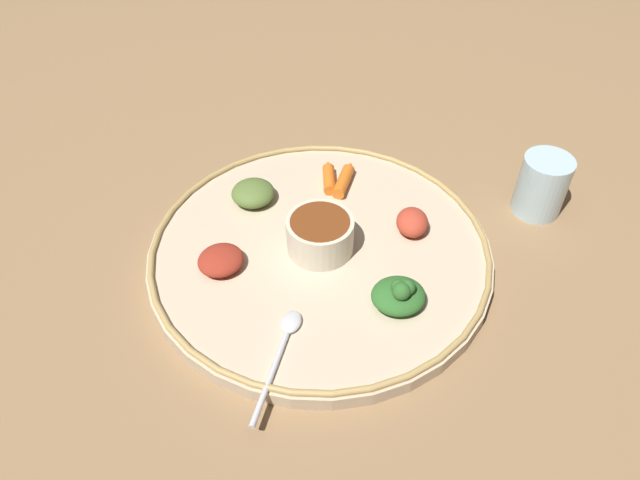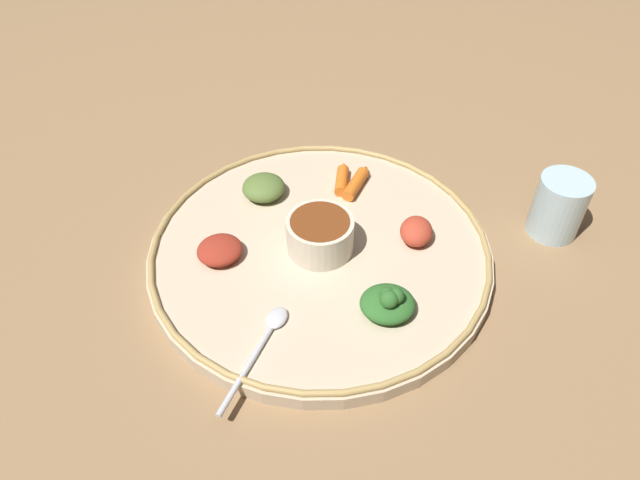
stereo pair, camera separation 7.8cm
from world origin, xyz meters
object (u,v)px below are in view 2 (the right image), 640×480
spoon (263,340)px  carrot_outer (342,178)px  center_bowl (320,234)px  greens_pile (388,303)px  drinking_glass (557,210)px  carrot_near_spoon (357,182)px

spoon → carrot_outer: 0.31m
center_bowl → carrot_outer: (0.14, 0.03, -0.02)m
spoon → greens_pile: bearing=-45.7°
spoon → drinking_glass: drinking_glass is taller
center_bowl → drinking_glass: size_ratio=0.99×
spoon → drinking_glass: size_ratio=1.73×
center_bowl → greens_pile: 0.14m
spoon → drinking_glass: (0.37, -0.26, 0.01)m
greens_pile → carrot_outer: 0.25m
center_bowl → carrot_near_spoon: 0.14m
greens_pile → carrot_near_spoon: greens_pile is taller
center_bowl → carrot_near_spoon: center_bowl is taller
spoon → carrot_near_spoon: 0.31m
spoon → carrot_near_spoon: carrot_near_spoon is taller
center_bowl → spoon: size_ratio=0.57×
carrot_near_spoon → spoon: bearing=-175.9°
greens_pile → drinking_glass: size_ratio=0.97×
spoon → carrot_near_spoon: (0.31, 0.02, 0.01)m
center_bowl → spoon: center_bowl is taller
carrot_outer → drinking_glass: 0.31m
greens_pile → carrot_outer: size_ratio=1.23×
greens_pile → carrot_near_spoon: size_ratio=1.12×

